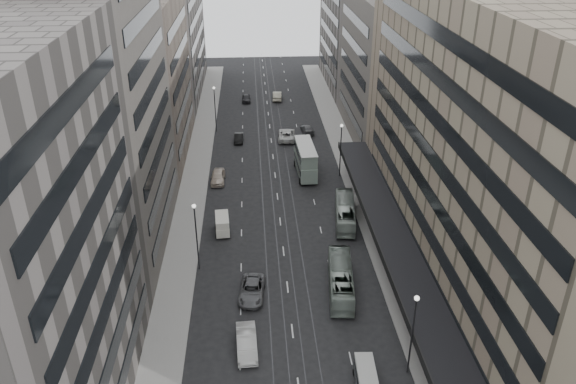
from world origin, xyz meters
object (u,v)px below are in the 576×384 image
object	(u,v)px
bus_far	(345,212)
panel_van	(222,224)
double_decker	(305,159)
vw_microbus	(366,376)
sedan_1	(247,342)
sedan_2	(252,290)
bus_near	(341,279)

from	to	relation	value
bus_far	panel_van	world-z (taller)	bus_far
double_decker	vw_microbus	distance (m)	42.24
vw_microbus	sedan_1	xyz separation A→B (m)	(-10.05, 5.10, -0.29)
double_decker	sedan_2	bearing A→B (deg)	-108.47
panel_van	sedan_1	bearing A→B (deg)	-86.20
bus_far	sedan_2	xyz separation A→B (m)	(-12.15, -14.72, -0.60)
vw_microbus	panel_van	size ratio (longest dim) A/B	1.03
sedan_1	vw_microbus	bearing A→B (deg)	-29.78
sedan_1	bus_far	bearing A→B (deg)	57.80
sedan_2	bus_near	bearing A→B (deg)	8.30
panel_van	sedan_2	world-z (taller)	panel_van
bus_far	vw_microbus	distance (m)	27.88
panel_van	sedan_2	xyz separation A→B (m)	(3.52, -13.04, -0.52)
bus_far	sedan_2	world-z (taller)	bus_far
bus_far	panel_van	distance (m)	15.76
double_decker	vw_microbus	xyz separation A→B (m)	(1.08, -42.20, -1.43)
bus_far	double_decker	world-z (taller)	double_decker
double_decker	panel_van	world-z (taller)	double_decker
bus_near	sedan_2	distance (m)	9.42
panel_van	double_decker	bearing A→B (deg)	49.32
bus_near	double_decker	bearing A→B (deg)	-81.95
bus_near	panel_van	distance (m)	18.08
vw_microbus	sedan_2	distance (m)	16.12
bus_near	sedan_2	size ratio (longest dim) A/B	1.84
bus_near	bus_far	xyz separation A→B (m)	(2.76, 14.34, -0.04)
bus_near	double_decker	world-z (taller)	double_decker
bus_far	sedan_1	size ratio (longest dim) A/B	1.89
bus_far	sedan_1	distance (m)	25.99
bus_far	double_decker	distance (m)	14.98
double_decker	panel_van	bearing A→B (deg)	-128.87
bus_far	vw_microbus	xyz separation A→B (m)	(-2.67, -27.75, -0.22)
bus_near	double_decker	distance (m)	28.83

